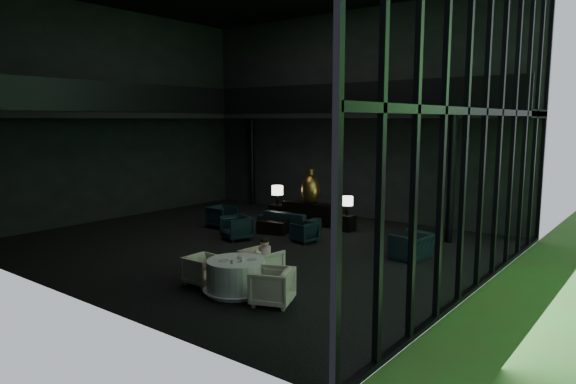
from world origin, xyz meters
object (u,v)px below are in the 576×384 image
Objects in this scene: table_lamp_right at (347,202)px; child at (265,251)px; console at (313,214)px; dining_chair_north at (262,262)px; side_table_right at (347,223)px; lounge_armchair_east at (304,232)px; coffee_table at (275,226)px; dining_chair_east at (272,283)px; lounge_armchair_south at (237,225)px; side_table_left at (278,212)px; dining_chair_west at (203,269)px; window_armchair at (413,242)px; table_lamp_left at (277,191)px; lounge_armchair_west at (222,214)px; dining_table at (236,278)px; sofa at (289,216)px; bronze_urn at (311,189)px.

child is (1.44, -6.11, -0.26)m from table_lamp_right.
dining_chair_north is at bearing -65.15° from console.
dining_chair_north is at bearing -77.86° from side_table_right.
lounge_armchair_east is 1.72m from coffee_table.
coffee_table is 6.93m from dining_chair_east.
lounge_armchair_south is 0.96× the size of coffee_table.
table_lamp_right is (3.20, -0.14, 0.73)m from side_table_left.
dining_chair_west is 1.18× the size of child.
side_table_left is 6.92m from window_armchair.
table_lamp_left is at bearing 126.86° from coffee_table.
child is (1.62, -3.82, 0.45)m from lounge_armchair_east.
lounge_armchair_south is 4.35m from dining_chair_north.
lounge_armchair_west reaches higher than lounge_armchair_east.
lounge_armchair_south is at bearing -72.52° from side_table_left.
lounge_armchair_south is 1.01× the size of dining_chair_north.
window_armchair is (3.53, 0.24, 0.17)m from lounge_armchair_east.
table_lamp_right is 7.60m from dining_chair_east.
dining_table is (3.24, -5.34, 0.11)m from coffee_table.
lounge_armchair_south reaches higher than dining_chair_east.
dining_table is (3.19, -6.06, -0.12)m from sofa.
table_lamp_right is 0.59× the size of window_armchair.
dining_table is 1.04m from dining_chair_north.
child is at bearing 118.65° from sofa.
table_lamp_right is 1.05× the size of child.
sofa is at bearing -61.36° from lounge_armchair_west.
table_lamp_right reaches higher than lounge_armchair_west.
side_table_left is at bearing 177.43° from table_lamp_right.
side_table_left is 9.27m from dining_chair_east.
bronze_urn reaches higher than child.
lounge_armchair_south reaches higher than console.
side_table_right is 3.93m from window_armchair.
dining_chair_west is at bearing -177.44° from dining_table.
lounge_armchair_west is (-2.22, -2.49, 0.08)m from console.
sofa is (-0.16, -1.23, 0.06)m from console.
table_lamp_left is 7.66m from dining_chair_north.
table_lamp_left reaches higher than dining_chair_west.
lounge_armchair_east is 2.20m from lounge_armchair_south.
child is (4.64, -6.22, -0.34)m from table_lamp_left.
console is at bearing 15.22° from dining_chair_west.
lounge_armchair_south is 1.48× the size of child.
dining_chair_north reaches higher than dining_table.
table_lamp_left is 2.56m from lounge_armchair_west.
dining_chair_west is (2.53, -3.79, -0.10)m from lounge_armchair_south.
lounge_armchair_west is at bearing -79.83° from lounge_armchair_east.
console reaches higher than side_table_left.
console is 1.66× the size of dining_table.
table_lamp_left is (-1.60, -0.09, 0.71)m from console.
table_lamp_left is (0.00, -0.03, 0.82)m from side_table_left.
console is 2.61× the size of lounge_armchair_west.
lounge_armchair_east is 0.65× the size of coffee_table.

